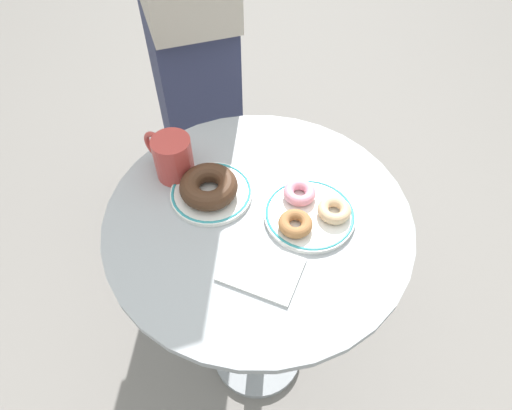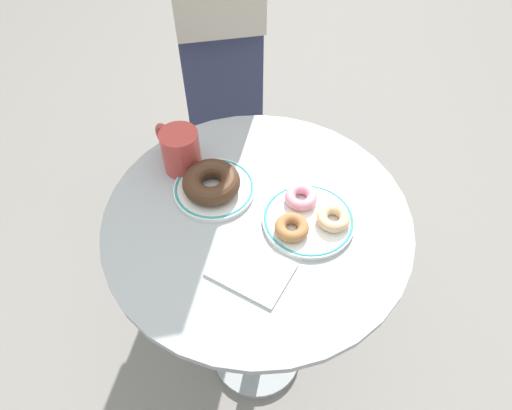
# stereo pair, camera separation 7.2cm
# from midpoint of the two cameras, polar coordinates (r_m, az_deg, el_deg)

# --- Properties ---
(ground_plane) EXTENTS (7.00, 7.00, 0.02)m
(ground_plane) POSITION_cam_midpoint_polar(r_m,az_deg,el_deg) (1.61, -1.19, -18.77)
(ground_plane) COLOR gray
(cafe_table) EXTENTS (0.64, 0.64, 0.78)m
(cafe_table) POSITION_cam_midpoint_polar(r_m,az_deg,el_deg) (1.10, -1.67, -8.47)
(cafe_table) COLOR #999EA3
(cafe_table) RESTS_ON ground
(plate_left) EXTENTS (0.18, 0.18, 0.01)m
(plate_left) POSITION_cam_midpoint_polar(r_m,az_deg,el_deg) (0.95, -7.93, 1.49)
(plate_left) COLOR white
(plate_left) RESTS_ON cafe_table
(plate_right) EXTENTS (0.19, 0.19, 0.01)m
(plate_right) POSITION_cam_midpoint_polar(r_m,az_deg,el_deg) (0.91, 4.65, -1.34)
(plate_right) COLOR white
(plate_right) RESTS_ON cafe_table
(donut_chocolate) EXTENTS (0.12, 0.12, 0.04)m
(donut_chocolate) POSITION_cam_midpoint_polar(r_m,az_deg,el_deg) (0.93, -8.33, 2.27)
(donut_chocolate) COLOR #422819
(donut_chocolate) RESTS_ON plate_left
(donut_glazed) EXTENTS (0.08, 0.08, 0.02)m
(donut_glazed) POSITION_cam_midpoint_polar(r_m,az_deg,el_deg) (0.90, 7.78, -0.78)
(donut_glazed) COLOR #E0B789
(donut_glazed) RESTS_ON plate_right
(donut_pink_frosted) EXTENTS (0.08, 0.08, 0.02)m
(donut_pink_frosted) POSITION_cam_midpoint_polar(r_m,az_deg,el_deg) (0.92, 3.41, 1.48)
(donut_pink_frosted) COLOR pink
(donut_pink_frosted) RESTS_ON plate_right
(donut_cinnamon) EXTENTS (0.08, 0.08, 0.02)m
(donut_cinnamon) POSITION_cam_midpoint_polar(r_m,az_deg,el_deg) (0.87, 2.73, -2.53)
(donut_cinnamon) COLOR #A36B3D
(donut_cinnamon) RESTS_ON plate_right
(paper_napkin) EXTENTS (0.17, 0.14, 0.01)m
(paper_napkin) POSITION_cam_midpoint_polar(r_m,az_deg,el_deg) (0.84, -1.83, -8.43)
(paper_napkin) COLOR white
(paper_napkin) RESTS_ON cafe_table
(coffee_mug) EXTENTS (0.12, 0.09, 0.10)m
(coffee_mug) POSITION_cam_midpoint_polar(r_m,az_deg,el_deg) (0.98, -12.85, 5.97)
(coffee_mug) COLOR #B73D38
(coffee_mug) RESTS_ON cafe_table
(person_figure) EXTENTS (0.37, 0.48, 1.71)m
(person_figure) POSITION_cam_midpoint_polar(r_m,az_deg,el_deg) (1.38, -10.59, 21.49)
(person_figure) COLOR #2D3351
(person_figure) RESTS_ON ground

